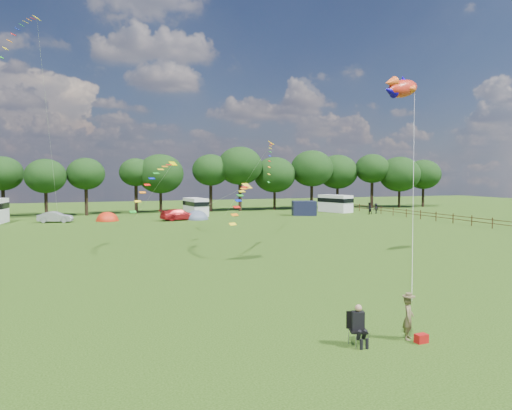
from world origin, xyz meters
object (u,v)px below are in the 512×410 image
object	(u,v)px
tent_orange	(107,221)
tent_greyblue	(196,219)
campervan_d	(335,203)
car_b	(55,217)
walker_b	(376,208)
kite_flyer	(408,318)
campervan_c	(196,206)
fish_kite	(400,88)
walker_a	(369,208)
camp_chair	(358,321)
car_c	(179,215)

from	to	relation	value
tent_orange	tent_greyblue	size ratio (longest dim) A/B	0.90
campervan_d	tent_greyblue	bearing A→B (deg)	83.20
car_b	walker_b	xyz separation A→B (m)	(44.66, -1.39, 0.10)
kite_flyer	car_b	bearing A→B (deg)	60.47
tent_orange	car_b	bearing A→B (deg)	179.84
campervan_c	kite_flyer	world-z (taller)	campervan_c
kite_flyer	fish_kite	world-z (taller)	fish_kite
campervan_c	walker_a	size ratio (longest dim) A/B	3.05
tent_orange	campervan_c	bearing A→B (deg)	18.45
camp_chair	fish_kite	size ratio (longest dim) A/B	0.43
car_b	tent_greyblue	distance (m)	17.23
tent_greyblue	walker_a	xyz separation A→B (m)	(25.86, -0.39, 0.85)
fish_kite	walker_b	xyz separation A→B (m)	(22.51, 36.63, -10.65)
walker_a	campervan_d	bearing A→B (deg)	-66.81
walker_a	kite_flyer	bearing A→B (deg)	56.12
tent_greyblue	car_c	bearing A→B (deg)	-172.21
camp_chair	car_b	bearing A→B (deg)	123.40
campervan_d	tent_orange	bearing A→B (deg)	76.33
car_c	camp_chair	world-z (taller)	same
tent_orange	kite_flyer	xyz separation A→B (m)	(7.44, -50.66, 0.75)
car_b	campervan_c	distance (m)	18.85
car_b	camp_chair	size ratio (longest dim) A/B	2.64
car_b	kite_flyer	world-z (taller)	kite_flyer
car_c	walker_b	xyz separation A→B (m)	(29.83, 0.74, 0.05)
car_b	campervan_d	world-z (taller)	campervan_d
car_c	tent_greyblue	distance (m)	2.42
car_b	tent_orange	distance (m)	6.12
car_b	tent_greyblue	world-z (taller)	car_b
campervan_d	fish_kite	size ratio (longest dim) A/B	1.78
tent_orange	walker_b	bearing A→B (deg)	-2.05
tent_orange	tent_greyblue	bearing A→B (deg)	-9.28
camp_chair	tent_orange	bearing A→B (deg)	116.70
tent_greyblue	kite_flyer	distance (m)	49.00
kite_flyer	walker_a	world-z (taller)	walker_a
campervan_c	tent_greyblue	distance (m)	6.19
tent_greyblue	walker_b	distance (m)	27.55
tent_orange	kite_flyer	world-z (taller)	kite_flyer
campervan_c	kite_flyer	distance (m)	54.99
walker_b	campervan_c	bearing A→B (deg)	-27.13
campervan_d	walker_b	bearing A→B (deg)	-156.24
campervan_d	tent_greyblue	distance (m)	23.82
camp_chair	walker_b	xyz separation A→B (m)	(33.17, 49.20, -0.09)
car_b	fish_kite	world-z (taller)	fish_kite
car_b	kite_flyer	xyz separation A→B (m)	(13.53, -50.68, 0.10)
car_b	camp_chair	xyz separation A→B (m)	(11.49, -50.59, 0.19)
car_c	campervan_d	world-z (taller)	campervan_d
campervan_c	fish_kite	world-z (taller)	fish_kite
campervan_c	kite_flyer	xyz separation A→B (m)	(-4.87, -54.77, -0.58)
walker_b	tent_greyblue	bearing A→B (deg)	-14.45
campervan_c	kite_flyer	bearing A→B (deg)	168.21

